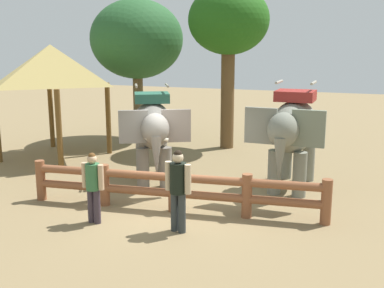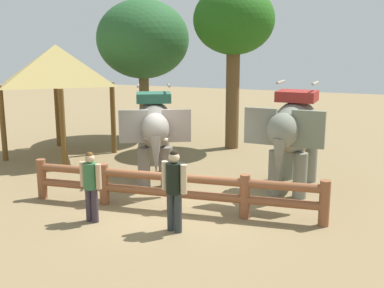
% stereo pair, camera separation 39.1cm
% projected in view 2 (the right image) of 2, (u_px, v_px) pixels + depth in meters
% --- Properties ---
extents(ground_plane, '(60.00, 60.00, 0.00)m').
position_uv_depth(ground_plane, '(170.00, 212.00, 11.43)').
color(ground_plane, olive).
extents(log_fence, '(7.32, 1.04, 1.05)m').
position_uv_depth(log_fence, '(171.00, 187.00, 11.38)').
color(log_fence, brown).
rests_on(log_fence, ground).
extents(elephant_near_left, '(2.64, 3.32, 2.84)m').
position_uv_depth(elephant_near_left, '(154.00, 128.00, 13.60)').
color(elephant_near_left, slate).
rests_on(elephant_near_left, ground).
extents(elephant_center, '(1.99, 3.47, 2.99)m').
position_uv_depth(elephant_center, '(294.00, 130.00, 12.78)').
color(elephant_center, slate).
rests_on(elephant_center, ground).
extents(tourist_woman_in_black, '(0.58, 0.35, 1.63)m').
position_uv_depth(tourist_woman_in_black, '(91.00, 182.00, 10.62)').
color(tourist_woman_in_black, '#352C36').
rests_on(tourist_woman_in_black, ground).
extents(tourist_man_in_blue, '(0.63, 0.42, 1.81)m').
position_uv_depth(tourist_man_in_blue, '(174.00, 185.00, 10.04)').
color(tourist_man_in_blue, '#2C3234').
rests_on(tourist_man_in_blue, ground).
extents(thatched_shelter, '(3.89, 3.89, 3.94)m').
position_uv_depth(thatched_shelter, '(56.00, 65.00, 16.30)').
color(thatched_shelter, brown).
rests_on(thatched_shelter, ground).
extents(tree_far_left, '(3.01, 3.01, 6.10)m').
position_uv_depth(tree_far_left, '(234.00, 23.00, 17.38)').
color(tree_far_left, brown).
rests_on(tree_far_left, ground).
extents(tree_back_center, '(3.77, 3.77, 5.74)m').
position_uv_depth(tree_back_center, '(143.00, 40.00, 19.29)').
color(tree_back_center, brown).
rests_on(tree_back_center, ground).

